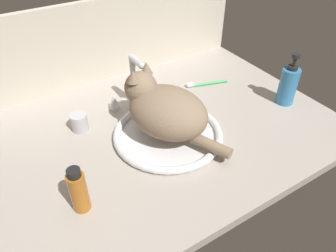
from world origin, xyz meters
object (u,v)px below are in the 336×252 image
Objects in this scene: cat at (163,109)px; soap_pump_bottle at (288,85)px; toothbrush at (206,84)px; sink_basin at (168,134)px; amber_bottle at (78,191)px; faucet at (135,86)px; metal_jar at (79,122)px.

cat is 1.88× the size of soap_pump_bottle.
cat reaches higher than toothbrush.
amber_bottle is (-31.15, -11.38, 5.03)cm from sink_basin.
toothbrush is (59.02, 29.10, -5.39)cm from amber_bottle.
faucet is 1.19× the size of toothbrush.
cat is 2.20× the size of toothbrush.
toothbrush is at bearing 29.62° from cat.
faucet is at bearing 173.42° from toothbrush.
soap_pump_bottle is 75.37cm from amber_bottle.
metal_jar is (-65.25, 22.94, -4.02)cm from soap_pump_bottle.
cat is 2.69× the size of amber_bottle.
metal_jar is at bearing 142.53° from cat.
toothbrush is (27.88, 17.73, -0.36)cm from sink_basin.
toothbrush is at bearing 124.62° from soap_pump_bottle.
metal_jar reaches higher than sink_basin.
faucet is 21.95cm from metal_jar.
cat reaches higher than amber_bottle.
amber_bottle is 66.03cm from toothbrush.
sink_basin is 33.04cm from toothbrush.
cat is at bearing 22.90° from amber_bottle.
amber_bottle is (-30.51, -12.89, -3.65)cm from cat.
soap_pump_bottle is 3.24× the size of metal_jar.
amber_bottle is at bearing -109.02° from metal_jar.
soap_pump_bottle is 1.17× the size of toothbrush.
faucet is 28.77cm from toothbrush.
cat is 6.11× the size of metal_jar.
faucet reaches higher than amber_bottle.
sink_basin reaches higher than toothbrush.
soap_pump_bottle is at bearing -7.28° from sink_basin.
amber_bottle reaches higher than metal_jar.
sink_basin is 2.12× the size of toothbrush.
faucet is 0.54× the size of cat.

